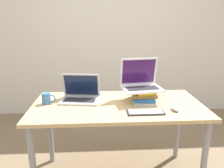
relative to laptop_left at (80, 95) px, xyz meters
The scene contains 8 objects.
wall_back 1.65m from the laptop_left, 77.79° to the left, with size 8.00×0.05×2.70m.
desk 0.37m from the laptop_left, 18.78° to the right, with size 1.46×0.72×0.76m.
laptop_left is the anchor object (origin of this frame).
book_stack 0.57m from the laptop_left, ahead, with size 0.21×0.28×0.11m.
laptop_on_books 0.55m from the laptop_left, ahead, with size 0.37×0.30×0.26m.
wireless_keyboard 0.62m from the laptop_left, 30.86° to the right, with size 0.29×0.12×0.01m.
mouse 0.83m from the laptop_left, 20.18° to the right, with size 0.06×0.10×0.03m.
mug 0.29m from the laptop_left, 165.88° to the right, with size 0.12×0.07×0.10m.
Camera 1 is at (-0.15, -1.40, 1.44)m, focal length 35.00 mm.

